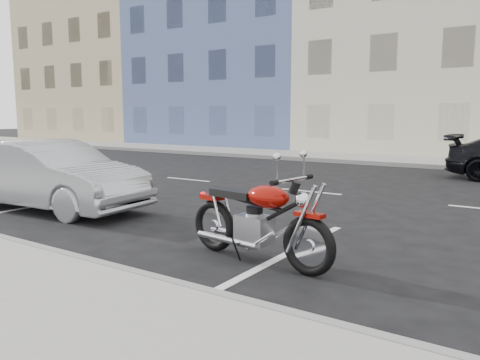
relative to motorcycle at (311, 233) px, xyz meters
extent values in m
plane|color=black|center=(-0.65, 5.66, -0.53)|extent=(120.00, 120.00, 0.00)
cube|color=gray|center=(-5.65, 14.36, -0.45)|extent=(80.00, 3.40, 0.15)
cube|color=gray|center=(-5.65, 12.66, -0.45)|extent=(80.00, 0.12, 0.16)
cube|color=tan|center=(-26.65, 21.96, 5.47)|extent=(12.00, 12.00, 12.00)
cube|color=#4E6091|center=(-14.65, 21.96, 5.97)|extent=(12.00, 12.00, 13.00)
cube|color=beige|center=(-2.65, 21.96, 5.22)|extent=(12.00, 12.00, 11.50)
torus|color=black|center=(0.78, -0.11, -0.18)|extent=(0.74, 0.22, 0.73)
torus|color=black|center=(-0.78, 0.11, -0.18)|extent=(0.74, 0.22, 0.73)
cube|color=#7F0A04|center=(0.78, -0.11, 0.20)|extent=(0.39, 0.19, 0.05)
cube|color=#7F0A04|center=(-0.83, 0.11, 0.22)|extent=(0.35, 0.22, 0.07)
cube|color=gray|center=(-0.05, 0.01, -0.11)|extent=(0.50, 0.38, 0.37)
ellipsoid|color=#7F0A04|center=(0.16, -0.02, 0.34)|extent=(0.65, 0.45, 0.29)
cube|color=black|center=(-0.41, 0.06, 0.32)|extent=(0.71, 0.37, 0.10)
cylinder|color=silver|center=(0.53, -0.07, 0.59)|extent=(0.14, 0.76, 0.04)
sphere|color=silver|center=(0.68, -0.09, 0.36)|extent=(0.18, 0.18, 0.18)
cylinder|color=silver|center=(-0.43, -0.10, -0.29)|extent=(1.03, 0.23, 0.09)
cylinder|color=silver|center=(-0.39, 0.21, -0.29)|extent=(1.03, 0.23, 0.09)
cylinder|color=silver|center=(0.72, -0.10, 0.15)|extent=(0.42, 0.10, 0.86)
cylinder|color=black|center=(0.19, -0.03, 0.07)|extent=(0.87, 0.17, 0.54)
imported|color=#9C9FA4|center=(-6.05, 0.73, 0.17)|extent=(4.33, 1.76, 1.40)
camera|label=1|loc=(2.28, -4.92, 1.38)|focal=35.00mm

